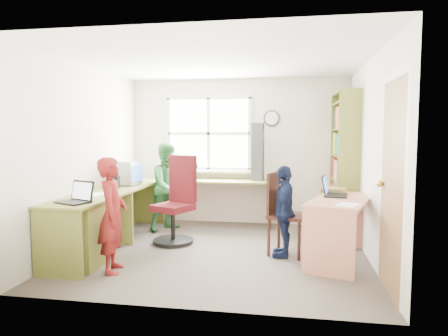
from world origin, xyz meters
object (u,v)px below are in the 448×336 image
object	(u,v)px
right_desk	(340,216)
person_red	(112,215)
bookshelf	(344,167)
swivel_chair	(177,205)
laptop_left	(77,197)
wooden_chair	(283,210)
cd_tower	(258,152)
laptop_right	(331,191)
person_green	(169,187)
l_desk	(114,217)
crt_monitor	(127,173)
potted_plant	(194,171)
person_navy	(284,211)

from	to	relation	value
right_desk	person_red	distance (m)	2.61
bookshelf	swivel_chair	size ratio (longest dim) A/B	1.76
swivel_chair	laptop_left	xyz separation A→B (m)	(-0.77, -1.26, 0.29)
swivel_chair	wooden_chair	world-z (taller)	swivel_chair
swivel_chair	cd_tower	xyz separation A→B (m)	(1.02, 1.11, 0.70)
bookshelf	laptop_right	size ratio (longest dim) A/B	5.21
laptop_left	person_green	distance (m)	1.98
swivel_chair	person_green	xyz separation A→B (m)	(-0.32, 0.67, 0.16)
swivel_chair	person_red	xyz separation A→B (m)	(-0.35, -1.26, 0.11)
person_red	wooden_chair	bearing A→B (deg)	-76.23
l_desk	right_desk	size ratio (longest dim) A/B	2.10
right_desk	bookshelf	xyz separation A→B (m)	(0.20, 1.31, 0.46)
crt_monitor	cd_tower	size ratio (longest dim) A/B	0.43
crt_monitor	person_red	xyz separation A→B (m)	(0.48, -1.51, -0.30)
crt_monitor	laptop_left	distance (m)	1.51
wooden_chair	cd_tower	bearing A→B (deg)	124.18
wooden_chair	potted_plant	size ratio (longest dim) A/B	3.60
bookshelf	cd_tower	bearing A→B (deg)	167.96
potted_plant	person_navy	world-z (taller)	person_navy
wooden_chair	person_red	distance (m)	2.05
l_desk	laptop_left	size ratio (longest dim) A/B	7.06
right_desk	wooden_chair	bearing A→B (deg)	-177.12
wooden_chair	potted_plant	world-z (taller)	potted_plant
crt_monitor	person_navy	bearing A→B (deg)	-5.88
wooden_chair	laptop_left	size ratio (longest dim) A/B	2.44
crt_monitor	laptop_right	distance (m)	2.92
laptop_right	crt_monitor	bearing A→B (deg)	89.18
laptop_right	cd_tower	world-z (taller)	cd_tower
wooden_chair	laptop_right	distance (m)	0.64
wooden_chair	laptop_right	world-z (taller)	wooden_chair
laptop_right	cd_tower	bearing A→B (deg)	45.76
cd_tower	crt_monitor	bearing A→B (deg)	-150.13
potted_plant	person_red	world-z (taller)	person_red
person_red	laptop_right	bearing A→B (deg)	-81.98
person_green	person_navy	distance (m)	2.10
wooden_chair	person_red	size ratio (longest dim) A/B	0.81
cd_tower	potted_plant	distance (m)	1.09
person_navy	crt_monitor	bearing A→B (deg)	-104.06
right_desk	laptop_right	size ratio (longest dim) A/B	3.49
laptop_left	potted_plant	size ratio (longest dim) A/B	1.47
crt_monitor	potted_plant	distance (m)	1.16
person_red	person_green	world-z (taller)	person_green
l_desk	swivel_chair	bearing A→B (deg)	45.27
wooden_chair	crt_monitor	size ratio (longest dim) A/B	2.56
laptop_right	person_navy	xyz separation A→B (m)	(-0.57, -0.14, -0.24)
l_desk	right_desk	bearing A→B (deg)	3.32
l_desk	person_navy	size ratio (longest dim) A/B	2.64
right_desk	person_red	bearing A→B (deg)	-144.69
wooden_chair	right_desk	bearing A→B (deg)	2.31
laptop_right	swivel_chair	bearing A→B (deg)	91.83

